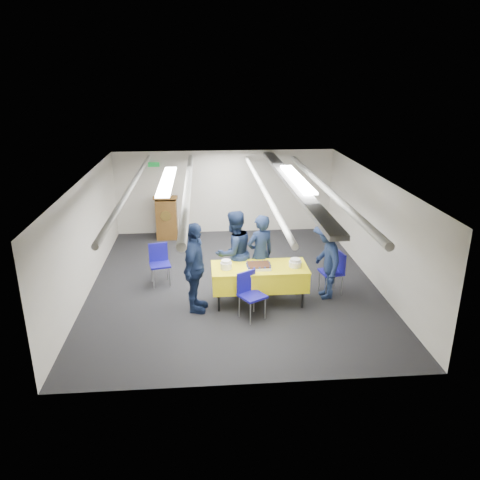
% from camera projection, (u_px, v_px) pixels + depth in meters
% --- Properties ---
extents(ground, '(7.00, 7.00, 0.00)m').
position_uv_depth(ground, '(233.00, 283.00, 10.10)').
color(ground, black).
rests_on(ground, ground).
extents(room_shell, '(6.00, 7.00, 2.30)m').
position_uv_depth(room_shell, '(236.00, 197.00, 9.88)').
color(room_shell, beige).
rests_on(room_shell, ground).
extents(serving_table, '(1.85, 0.81, 0.77)m').
position_uv_depth(serving_table, '(259.00, 277.00, 9.05)').
color(serving_table, black).
rests_on(serving_table, ground).
extents(sheet_cake, '(0.47, 0.36, 0.08)m').
position_uv_depth(sheet_cake, '(259.00, 266.00, 8.90)').
color(sheet_cake, white).
rests_on(sheet_cake, serving_table).
extents(plate_stack_left, '(0.22, 0.22, 0.18)m').
position_uv_depth(plate_stack_left, '(226.00, 265.00, 8.85)').
color(plate_stack_left, white).
rests_on(plate_stack_left, serving_table).
extents(plate_stack_right, '(0.24, 0.24, 0.16)m').
position_uv_depth(plate_stack_right, '(295.00, 263.00, 8.95)').
color(plate_stack_right, white).
rests_on(plate_stack_right, serving_table).
extents(podium, '(0.62, 0.53, 1.25)m').
position_uv_depth(podium, '(167.00, 217.00, 12.63)').
color(podium, brown).
rests_on(podium, ground).
extents(chair_near, '(0.58, 0.58, 0.87)m').
position_uv_depth(chair_near, '(250.00, 290.00, 8.55)').
color(chair_near, gray).
rests_on(chair_near, ground).
extents(chair_right, '(0.49, 0.49, 0.87)m').
position_uv_depth(chair_right, '(335.00, 268.00, 9.52)').
color(chair_right, gray).
rests_on(chair_right, ground).
extents(chair_left, '(0.50, 0.50, 0.87)m').
position_uv_depth(chair_left, '(159.00, 260.00, 9.94)').
color(chair_left, gray).
rests_on(chair_left, ground).
extents(sailor_a, '(0.72, 0.61, 1.66)m').
position_uv_depth(sailor_a, '(260.00, 254.00, 9.41)').
color(sailor_a, black).
rests_on(sailor_a, ground).
extents(sailor_b, '(1.07, 1.01, 1.74)m').
position_uv_depth(sailor_b, '(234.00, 252.00, 9.41)').
color(sailor_b, black).
rests_on(sailor_b, ground).
extents(sailor_c, '(0.63, 1.09, 1.74)m').
position_uv_depth(sailor_c, '(195.00, 268.00, 8.66)').
color(sailor_c, black).
rests_on(sailor_c, ground).
extents(sailor_d, '(0.64, 1.07, 1.62)m').
position_uv_depth(sailor_d, '(327.00, 259.00, 9.22)').
color(sailor_d, black).
rests_on(sailor_d, ground).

